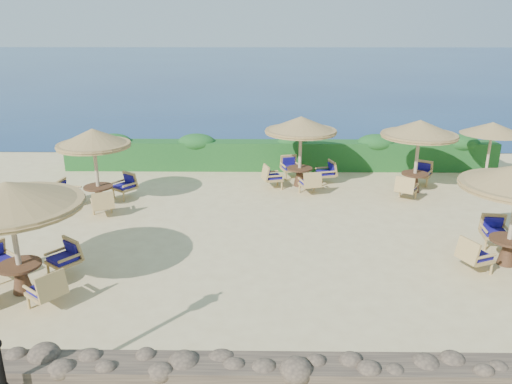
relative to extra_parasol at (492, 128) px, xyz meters
name	(u,v)px	position (x,y,z in m)	size (l,w,h in m)	color
ground	(288,238)	(-7.80, -5.20, -2.17)	(120.00, 120.00, 0.00)	#D6C388
sea	(267,63)	(-7.80, 64.80, -2.17)	(160.00, 160.00, 0.00)	#0C214E
hedge	(280,155)	(-7.80, 2.00, -1.57)	(18.00, 0.90, 1.20)	#16461B
stone_wall	(306,374)	(-7.80, -11.40, -1.95)	(15.00, 0.65, 0.44)	brown
extra_parasol	(492,128)	(0.00, 0.00, 0.00)	(2.30, 2.30, 2.41)	tan
cafe_set_0	(11,214)	(-14.01, -8.36, -0.26)	(3.20, 3.20, 2.65)	tan
cafe_set_2	(95,154)	(-14.03, -2.63, -0.37)	(2.63, 2.76, 2.65)	tan
cafe_set_3	(301,140)	(-7.13, -0.29, -0.38)	(2.88, 2.88, 2.65)	tan
cafe_set_4	(419,138)	(-2.99, -0.95, -0.18)	(2.70, 2.77, 2.65)	tan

